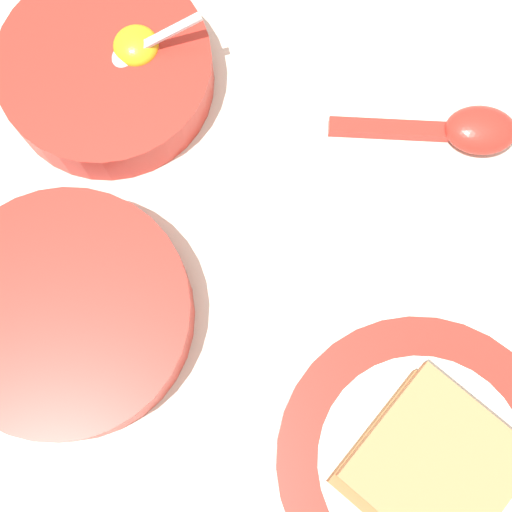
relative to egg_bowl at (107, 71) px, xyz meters
name	(u,v)px	position (x,y,z in m)	size (l,w,h in m)	color
ground_plane	(211,240)	(-0.08, -0.15, -0.02)	(3.00, 3.00, 0.00)	silver
egg_bowl	(107,71)	(0.00, 0.00, 0.00)	(0.18, 0.18, 0.07)	red
toast_plate	(421,462)	(-0.14, -0.37, -0.02)	(0.22, 0.22, 0.02)	red
toast_sandwich	(431,467)	(-0.14, -0.38, 0.01)	(0.13, 0.12, 0.03)	#9E7042
soup_spoon	(462,130)	(0.11, -0.28, -0.01)	(0.10, 0.15, 0.03)	red
congee_bowl	(68,313)	(-0.19, -0.09, 0.00)	(0.19, 0.19, 0.04)	red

